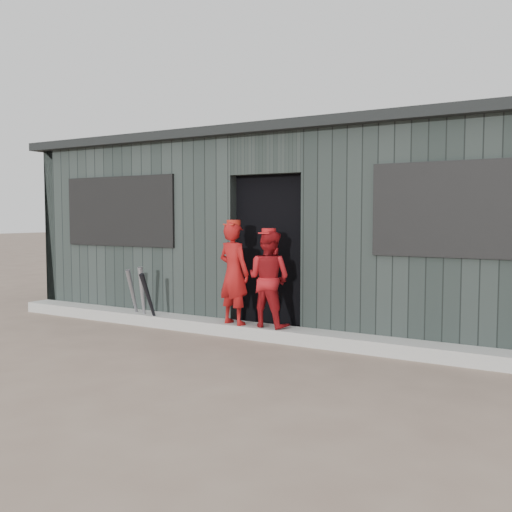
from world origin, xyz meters
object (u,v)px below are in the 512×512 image
Objects in this scene: player_red_left at (234,273)px; dugout at (315,229)px; bat_right at (149,300)px; player_grey_back at (304,289)px; bat_left at (143,296)px; player_red_right at (269,279)px; bat_mid at (133,296)px.

dugout is at bearing -86.65° from player_red_left.
player_red_left is at bearing 6.28° from bat_right.
bat_left is at bearing 5.68° from player_grey_back.
player_red_right is 0.64m from player_grey_back.
player_red_right is 1.77m from dugout.
player_red_left is (1.65, 0.00, 0.40)m from bat_mid.
player_grey_back is 1.36m from dugout.
dugout reaches higher than player_red_right.
dugout is at bearing 42.25° from bat_mid.
dugout is at bearing -81.06° from player_red_right.
player_grey_back is (0.64, 0.66, -0.22)m from player_red_left.
player_red_right reaches higher than player_grey_back.
bat_right is 0.61× the size of player_red_left.
dugout reaches higher than player_red_left.
player_grey_back is at bearing 22.96° from bat_right.
player_red_right reaches higher than bat_right.
player_red_left is 0.15× the size of dugout.
player_grey_back is (0.19, 0.58, -0.17)m from player_red_right.
bat_right is (0.41, -0.13, -0.01)m from bat_mid.
player_red_right reaches higher than bat_mid.
bat_right is 0.66× the size of player_red_right.
player_red_right is (0.45, 0.08, -0.05)m from player_red_left.
bat_mid is at bearing 3.09° from player_grey_back.
player_grey_back is at bearing -104.41° from player_red_right.
bat_right is at bearing 10.57° from player_red_right.
dugout is at bearing -85.35° from player_grey_back.
bat_mid is 1.02× the size of bat_right.
dugout reaches higher than player_grey_back.
bat_left reaches higher than bat_right.
player_red_right is 0.14× the size of dugout.
player_grey_back is 0.13× the size of dugout.
bat_right is at bearing -18.17° from bat_mid.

